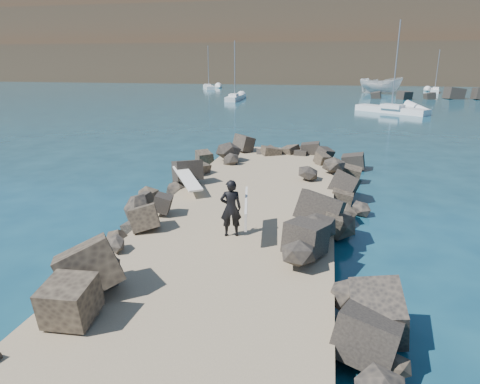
% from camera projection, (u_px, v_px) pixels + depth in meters
% --- Properties ---
extents(ground, '(800.00, 800.00, 0.00)m').
position_uv_depth(ground, '(246.00, 224.00, 15.03)').
color(ground, '#0F384C').
rests_on(ground, ground).
extents(jetty, '(6.00, 26.00, 0.60)m').
position_uv_depth(jetty, '(233.00, 239.00, 13.07)').
color(jetty, '#8C7759').
rests_on(jetty, ground).
extents(riprap_left, '(2.60, 22.00, 1.00)m').
position_uv_depth(riprap_left, '(151.00, 220.00, 14.05)').
color(riprap_left, '#272421').
rests_on(riprap_left, ground).
extents(riprap_right, '(2.60, 22.00, 1.00)m').
position_uv_depth(riprap_right, '(330.00, 234.00, 12.92)').
color(riprap_right, black).
rests_on(riprap_right, ground).
extents(headland, '(360.00, 140.00, 32.00)m').
position_uv_depth(headland, '(355.00, 31.00, 158.08)').
color(headland, '#2D4919').
rests_on(headland, ground).
extents(surfboard_resting, '(1.73, 2.10, 0.07)m').
position_uv_depth(surfboard_resting, '(187.00, 181.00, 16.63)').
color(surfboard_resting, white).
rests_on(surfboard_resting, riprap_left).
extents(boat_imported, '(7.66, 4.41, 2.78)m').
position_uv_depth(boat_imported, '(381.00, 85.00, 74.39)').
color(boat_imported, silver).
rests_on(boat_imported, ground).
extents(surfer_with_board, '(1.02, 2.08, 1.70)m').
position_uv_depth(surfer_with_board, '(233.00, 208.00, 12.31)').
color(surfer_with_board, black).
rests_on(surfer_with_board, jetty).
extents(sailboat_a, '(1.59, 6.90, 8.32)m').
position_uv_depth(sailboat_a, '(235.00, 98.00, 61.79)').
color(sailboat_a, white).
rests_on(sailboat_a, ground).
extents(sailboat_d, '(2.62, 6.31, 7.53)m').
position_uv_depth(sailboat_d, '(435.00, 90.00, 76.80)').
color(sailboat_d, white).
rests_on(sailboat_d, ground).
extents(sailboat_e, '(4.11, 7.08, 8.48)m').
position_uv_depth(sailboat_e, '(209.00, 87.00, 86.70)').
color(sailboat_e, white).
rests_on(sailboat_e, ground).
extents(sailboat_c, '(7.59, 6.39, 9.74)m').
position_uv_depth(sailboat_c, '(391.00, 110.00, 46.95)').
color(sailboat_c, white).
rests_on(sailboat_c, ground).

